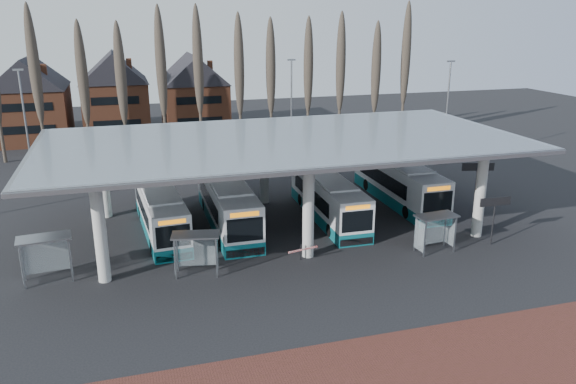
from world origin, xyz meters
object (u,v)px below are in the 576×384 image
object	(u,v)px
shelter_1	(196,244)
shelter_2	(435,224)
shelter_0	(45,248)
bus_1	(227,204)
bus_3	(398,182)
bus_0	(160,211)
bus_2	(328,198)

from	to	relation	value
shelter_1	shelter_2	size ratio (longest dim) A/B	1.06
shelter_1	shelter_0	bearing A→B (deg)	-179.26
bus_1	shelter_1	world-z (taller)	bus_1
shelter_2	bus_3	bearing A→B (deg)	71.24
bus_0	bus_2	world-z (taller)	bus_2
shelter_0	bus_3	bearing A→B (deg)	10.04
shelter_0	shelter_1	xyz separation A→B (m)	(8.13, -1.51, -0.12)
bus_1	shelter_2	distance (m)	14.24
bus_0	shelter_0	distance (m)	8.90
bus_3	shelter_2	size ratio (longest dim) A/B	4.43
shelter_1	bus_2	bearing A→B (deg)	43.94
bus_2	shelter_0	xyz separation A→B (m)	(-18.61, -5.21, 0.44)
shelter_2	shelter_0	bearing A→B (deg)	169.27
bus_0	shelter_1	bearing A→B (deg)	-82.46
bus_1	shelter_0	size ratio (longest dim) A/B	4.03
bus_3	shelter_2	distance (m)	9.96
bus_3	shelter_1	xyz separation A→B (m)	(-17.18, -8.74, 0.24)
shelter_0	shelter_2	bearing A→B (deg)	-11.96
shelter_2	bus_2	bearing A→B (deg)	114.57
bus_0	shelter_2	bearing A→B (deg)	-30.91
bus_0	bus_3	xyz separation A→B (m)	(18.66, 1.33, 0.13)
bus_1	bus_2	bearing A→B (deg)	-4.67
bus_0	bus_3	world-z (taller)	bus_3
shelter_2	bus_1	bearing A→B (deg)	139.83
bus_0	shelter_0	size ratio (longest dim) A/B	3.73
bus_3	shelter_1	distance (m)	19.27
bus_3	shelter_2	bearing A→B (deg)	-103.48
bus_1	shelter_0	world-z (taller)	bus_1
bus_0	bus_2	xyz separation A→B (m)	(11.96, -0.68, 0.04)
shelter_0	shelter_1	size ratio (longest dim) A/B	1.03
shelter_1	shelter_2	xyz separation A→B (m)	(14.75, -0.92, -0.04)
bus_1	shelter_1	bearing A→B (deg)	-112.97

